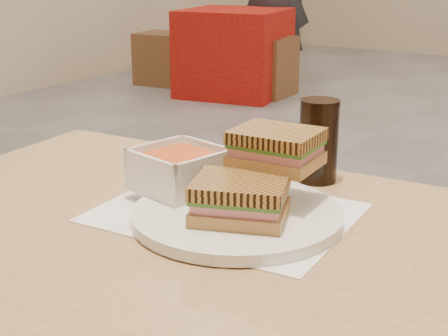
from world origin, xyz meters
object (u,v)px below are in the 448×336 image
Objects in this scene: main_table at (264,334)px; plate at (237,215)px; soup_bowl at (180,171)px; bg_chair_0r at (265,66)px; cola_glass at (318,141)px; panini_lower at (240,199)px; bg_table_0 at (235,52)px; bg_chair_0l at (163,58)px.

plate is (-0.08, 0.06, 0.12)m from main_table.
soup_bowl is (-0.20, 0.08, 0.16)m from main_table.
plate is 4.54m from bg_chair_0r.
cola_glass is 0.28× the size of bg_chair_0r.
panini_lower is (-0.06, 0.04, 0.16)m from main_table.
bg_table_0 is at bearing 123.57° from panini_lower.
panini_lower reaches higher than bg_table_0.
bg_chair_0r is at bearing 120.35° from plate.
main_table is 4.65m from bg_table_0.
main_table is 8.55× the size of panini_lower.
panini_lower reaches higher than bg_chair_0l.
main_table reaches higher than bg_chair_0l.
cola_glass is at bearing -47.44° from bg_chair_0l.
cola_glass is at bearing -58.07° from bg_chair_0r.
bg_table_0 is 1.93× the size of bg_chair_0r.
panini_lower is 4.60m from bg_table_0.
panini_lower is 1.11× the size of cola_glass.
panini_lower is at bearing -49.20° from bg_chair_0l.
bg_chair_0l is at bearing 129.96° from soup_bowl.
soup_bowl reaches higher than bg_chair_0r.
plate reaches higher than bg_table_0.
plate reaches higher than main_table.
plate is 0.31× the size of bg_table_0.
soup_bowl reaches higher than plate.
plate is at bearing -59.65° from bg_chair_0r.
cola_glass is at bearing 91.66° from panini_lower.
soup_bowl is 4.47m from bg_chair_0r.
main_table is 1.37× the size of bg_table_0.
plate is 2.13× the size of soup_bowl.
soup_bowl is 1.02× the size of cola_glass.
panini_lower is 5.11m from bg_chair_0l.
bg_chair_0r is at bearing 3.87° from bg_chair_0l.
panini_lower is at bearing 148.30° from main_table.
bg_table_0 is (-2.52, 3.57, -0.47)m from cola_glass.
bg_chair_0l is 1.02m from bg_chair_0r.
cola_glass reaches higher than panini_lower.
soup_bowl is at bearing 169.04° from plate.
cola_glass is 0.29× the size of bg_chair_0l.
soup_bowl reaches higher than main_table.
cola_glass is (-0.01, 0.24, 0.02)m from panini_lower.
bg_chair_0l is at bearing -176.13° from bg_chair_0r.
main_table is at bearing -75.70° from cola_glass.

